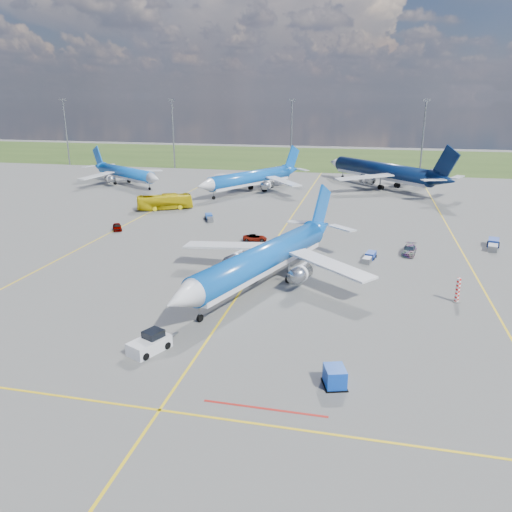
% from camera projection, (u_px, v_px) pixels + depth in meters
% --- Properties ---
extents(ground, '(400.00, 400.00, 0.00)m').
position_uv_depth(ground, '(229.00, 309.00, 57.60)').
color(ground, '#575755').
rests_on(ground, ground).
extents(grass_strip, '(400.00, 80.00, 0.01)m').
position_uv_depth(grass_strip, '(331.00, 158.00, 196.92)').
color(grass_strip, '#2D4719').
rests_on(grass_strip, ground).
extents(taxiway_lines, '(60.25, 160.00, 0.02)m').
position_uv_depth(taxiway_lines, '(275.00, 243.00, 83.29)').
color(taxiway_lines, yellow).
rests_on(taxiway_lines, ground).
extents(floodlight_masts, '(202.20, 0.50, 22.70)m').
position_uv_depth(floodlight_masts, '(356.00, 133.00, 153.84)').
color(floodlight_masts, slate).
rests_on(floodlight_masts, ground).
extents(warning_post, '(0.50, 0.50, 3.00)m').
position_uv_depth(warning_post, '(458.00, 290.00, 59.13)').
color(warning_post, red).
rests_on(warning_post, ground).
extents(bg_jet_nw, '(44.65, 42.22, 9.32)m').
position_uv_depth(bg_jet_nw, '(126.00, 185.00, 138.65)').
color(bg_jet_nw, blue).
rests_on(bg_jet_nw, ground).
extents(bg_jet_nnw, '(45.43, 49.07, 10.33)m').
position_uv_depth(bg_jet_nnw, '(251.00, 192.00, 127.92)').
color(bg_jet_nnw, blue).
rests_on(bg_jet_nnw, ground).
extents(bg_jet_n, '(59.01, 59.57, 12.47)m').
position_uv_depth(bg_jet_n, '(380.00, 187.00, 135.22)').
color(bg_jet_n, '#07183B').
rests_on(bg_jet_n, ground).
extents(main_airliner, '(41.77, 47.52, 10.40)m').
position_uv_depth(main_airliner, '(263.00, 285.00, 65.01)').
color(main_airliner, blue).
rests_on(main_airliner, ground).
extents(pushback_tug, '(3.65, 5.70, 1.94)m').
position_uv_depth(pushback_tug, '(150.00, 343.00, 47.93)').
color(pushback_tug, silver).
rests_on(pushback_tug, ground).
extents(uld_container, '(2.23, 2.51, 1.68)m').
position_uv_depth(uld_container, '(335.00, 377.00, 42.12)').
color(uld_container, '#0C3CB2').
rests_on(uld_container, ground).
extents(apron_bus, '(11.74, 8.15, 3.31)m').
position_uv_depth(apron_bus, '(165.00, 202.00, 107.76)').
color(apron_bus, '#D5BF0C').
rests_on(apron_bus, ground).
extents(service_car_a, '(3.22, 3.95, 1.27)m').
position_uv_depth(service_car_a, '(117.00, 227.00, 91.25)').
color(service_car_a, '#999999').
rests_on(service_car_a, ground).
extents(service_car_b, '(4.41, 2.77, 1.13)m').
position_uv_depth(service_car_b, '(255.00, 238.00, 84.43)').
color(service_car_b, '#999999').
rests_on(service_car_b, ground).
extents(service_car_c, '(2.71, 5.03, 1.38)m').
position_uv_depth(service_car_c, '(409.00, 250.00, 77.30)').
color(service_car_c, '#999999').
rests_on(service_car_c, ground).
extents(baggage_tug_w, '(2.10, 4.59, 1.00)m').
position_uv_depth(baggage_tug_w, '(369.00, 257.00, 74.70)').
color(baggage_tug_w, '#1A3A9E').
rests_on(baggage_tug_w, ground).
extents(baggage_tug_c, '(2.94, 4.64, 1.02)m').
position_uv_depth(baggage_tug_c, '(209.00, 217.00, 98.96)').
color(baggage_tug_c, '#1A47A1').
rests_on(baggage_tug_c, ground).
extents(baggage_tug_e, '(2.73, 5.78, 1.25)m').
position_uv_depth(baggage_tug_e, '(493.00, 244.00, 80.64)').
color(baggage_tug_e, '#19389B').
rests_on(baggage_tug_e, ground).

